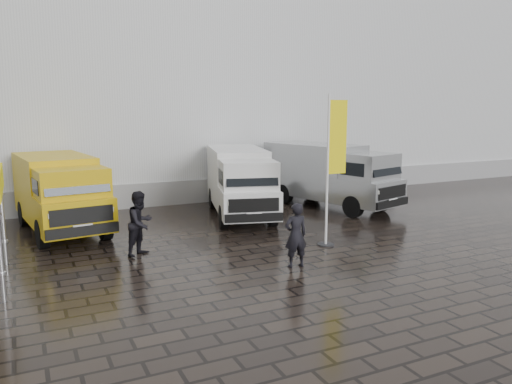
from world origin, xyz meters
TOP-DOWN VIEW (x-y plane):
  - ground at (0.00, 0.00)m, footprint 120.00×120.00m
  - exhibition_hall at (2.00, 16.00)m, footprint 44.00×16.00m
  - hall_plinth at (2.00, 7.95)m, footprint 44.00×0.15m
  - van_yellow at (-6.99, 4.96)m, footprint 2.76×5.61m
  - van_white at (-0.71, 4.70)m, footprint 3.35×6.09m
  - van_silver at (3.32, 4.70)m, footprint 3.50×6.23m
  - flagpole at (0.16, -0.11)m, footprint 0.88×0.50m
  - wheelie_bin at (8.64, 7.43)m, footprint 0.72×0.72m
  - person_front at (-1.87, -1.50)m, footprint 0.65×0.45m
  - person_tent at (-5.22, 1.28)m, footprint 1.11×1.08m

SIDE VIEW (x-z plane):
  - ground at x=0.00m, z-range 0.00..0.00m
  - wheelie_bin at x=8.64m, z-range 0.00..0.98m
  - hall_plinth at x=2.00m, z-range 0.00..1.00m
  - person_front at x=-1.87m, z-range 0.00..1.68m
  - person_tent at x=-5.22m, z-range 0.00..1.80m
  - van_yellow at x=-6.99m, z-range 0.00..2.48m
  - van_white at x=-0.71m, z-range 0.00..2.51m
  - van_silver at x=3.32m, z-range 0.00..2.57m
  - flagpole at x=0.16m, z-range 0.22..4.68m
  - exhibition_hall at x=2.00m, z-range 0.00..12.00m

